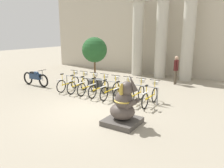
{
  "coord_description": "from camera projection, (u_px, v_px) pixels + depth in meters",
  "views": [
    {
      "loc": [
        4.95,
        -6.46,
        2.99
      ],
      "look_at": [
        0.52,
        0.65,
        1.0
      ],
      "focal_mm": 35.0,
      "sensor_mm": 36.0,
      "label": 1
    }
  ],
  "objects": [
    {
      "name": "bicycle_0",
      "position": [
        69.0,
        83.0,
        11.48
      ],
      "size": [
        0.48,
        1.69,
        1.01
      ],
      "color": "black",
      "rests_on": "ground_plane"
    },
    {
      "name": "bicycle_5",
      "position": [
        123.0,
        92.0,
        9.79
      ],
      "size": [
        0.48,
        1.69,
        1.01
      ],
      "color": "black",
      "rests_on": "ground_plane"
    },
    {
      "name": "bicycle_7",
      "position": [
        150.0,
        96.0,
        9.11
      ],
      "size": [
        0.48,
        1.69,
        1.01
      ],
      "color": "black",
      "rests_on": "ground_plane"
    },
    {
      "name": "potted_tree",
      "position": [
        95.0,
        53.0,
        12.06
      ],
      "size": [
        1.38,
        1.38,
        2.74
      ],
      "color": "#4C4C4C",
      "rests_on": "ground_plane"
    },
    {
      "name": "bike_rack",
      "position": [
        106.0,
        83.0,
        10.35
      ],
      "size": [
        5.19,
        0.05,
        0.77
      ],
      "color": "gray",
      "rests_on": "ground_plane"
    },
    {
      "name": "column_middle",
      "position": [
        161.0,
        38.0,
        14.24
      ],
      "size": [
        0.95,
        0.95,
        5.16
      ],
      "color": "#BCB7A8",
      "rests_on": "ground_plane"
    },
    {
      "name": "bicycle_2",
      "position": [
        89.0,
        86.0,
        10.82
      ],
      "size": [
        0.48,
        1.69,
        1.01
      ],
      "color": "black",
      "rests_on": "ground_plane"
    },
    {
      "name": "bicycle_3",
      "position": [
        99.0,
        88.0,
        10.47
      ],
      "size": [
        0.48,
        1.69,
        1.01
      ],
      "color": "black",
      "rests_on": "ground_plane"
    },
    {
      "name": "ground_plane",
      "position": [
        92.0,
        110.0,
        8.58
      ],
      "size": [
        60.0,
        60.0,
        0.0
      ],
      "primitive_type": "plane",
      "color": "#9E937F"
    },
    {
      "name": "column_right",
      "position": [
        188.0,
        38.0,
        13.37
      ],
      "size": [
        0.95,
        0.95,
        5.16
      ],
      "color": "#BCB7A8",
      "rests_on": "ground_plane"
    },
    {
      "name": "bicycle_4",
      "position": [
        111.0,
        90.0,
        10.12
      ],
      "size": [
        0.48,
        1.69,
        1.01
      ],
      "color": "black",
      "rests_on": "ground_plane"
    },
    {
      "name": "bicycle_6",
      "position": [
        137.0,
        93.0,
        9.48
      ],
      "size": [
        0.48,
        1.69,
        1.01
      ],
      "color": "black",
      "rests_on": "ground_plane"
    },
    {
      "name": "bicycle_1",
      "position": [
        79.0,
        84.0,
        11.16
      ],
      "size": [
        0.48,
        1.69,
        1.01
      ],
      "color": "black",
      "rests_on": "ground_plane"
    },
    {
      "name": "column_left",
      "position": [
        138.0,
        38.0,
        15.12
      ],
      "size": [
        0.95,
        0.95,
        5.16
      ],
      "color": "#BCB7A8",
      "rests_on": "ground_plane"
    },
    {
      "name": "motorcycle",
      "position": [
        35.0,
        78.0,
        12.42
      ],
      "size": [
        2.05,
        0.55,
        0.96
      ],
      "color": "black",
      "rests_on": "ground_plane"
    },
    {
      "name": "building_facade",
      "position": [
        167.0,
        32.0,
        14.98
      ],
      "size": [
        20.0,
        0.2,
        6.0
      ],
      "color": "#BCB29E",
      "rests_on": "ground_plane"
    },
    {
      "name": "person_pedestrian",
      "position": [
        176.0,
        67.0,
        12.68
      ],
      "size": [
        0.22,
        0.47,
        1.67
      ],
      "color": "brown",
      "rests_on": "ground_plane"
    },
    {
      "name": "elephant_statue",
      "position": [
        124.0,
        108.0,
        7.16
      ],
      "size": [
        1.11,
        1.11,
        1.73
      ],
      "color": "#4C4742",
      "rests_on": "ground_plane"
    }
  ]
}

